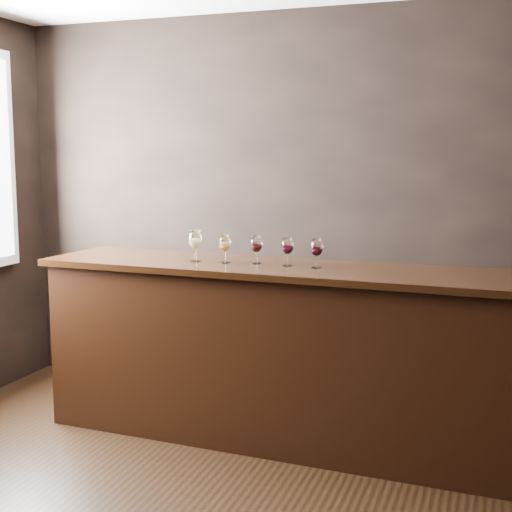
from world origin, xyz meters
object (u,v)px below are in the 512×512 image
(glass_red_b, at_px, (287,246))
(back_bar_shelf, at_px, (298,346))
(bar_counter, at_px, (286,357))
(glass_white, at_px, (195,240))
(glass_amber, at_px, (225,244))
(glass_red_a, at_px, (256,245))
(glass_red_c, at_px, (317,248))

(glass_red_b, bearing_deg, back_bar_shelf, 99.45)
(bar_counter, distance_m, glass_white, 0.93)
(bar_counter, height_order, glass_amber, glass_amber)
(glass_white, bearing_deg, back_bar_shelf, 52.29)
(glass_white, distance_m, glass_red_a, 0.40)
(back_bar_shelf, distance_m, glass_red_c, 1.07)
(bar_counter, xyz_separation_m, glass_red_a, (-0.21, 0.03, 0.69))
(glass_white, xyz_separation_m, glass_red_b, (0.61, 0.01, -0.02))
(glass_red_a, height_order, glass_red_c, glass_red_c)
(back_bar_shelf, distance_m, glass_red_a, 1.00)
(glass_amber, bearing_deg, glass_red_c, -0.25)
(back_bar_shelf, distance_m, glass_amber, 1.07)
(glass_white, height_order, glass_red_a, glass_white)
(glass_white, bearing_deg, bar_counter, 1.34)
(bar_counter, bearing_deg, back_bar_shelf, 102.05)
(glass_white, height_order, glass_red_b, glass_white)
(bar_counter, bearing_deg, glass_red_b, -46.36)
(glass_amber, height_order, glass_red_a, glass_amber)
(glass_red_a, bearing_deg, back_bar_shelf, 80.32)
(back_bar_shelf, relative_size, glass_red_c, 13.64)
(bar_counter, bearing_deg, glass_red_a, 175.64)
(glass_white, xyz_separation_m, glass_red_c, (0.79, -0.00, -0.02))
(bar_counter, xyz_separation_m, glass_amber, (-0.40, -0.01, 0.70))
(bar_counter, height_order, glass_white, glass_white)
(bar_counter, xyz_separation_m, back_bar_shelf, (-0.10, 0.63, -0.10))
(glass_red_a, xyz_separation_m, glass_red_b, (0.21, -0.03, 0.00))
(glass_white, relative_size, glass_red_c, 1.13)
(back_bar_shelf, xyz_separation_m, glass_white, (-0.50, -0.65, 0.81))
(glass_red_c, bearing_deg, glass_amber, 179.75)
(glass_red_a, relative_size, glass_red_b, 0.98)
(back_bar_shelf, height_order, glass_amber, glass_amber)
(glass_red_b, bearing_deg, glass_red_c, -3.74)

